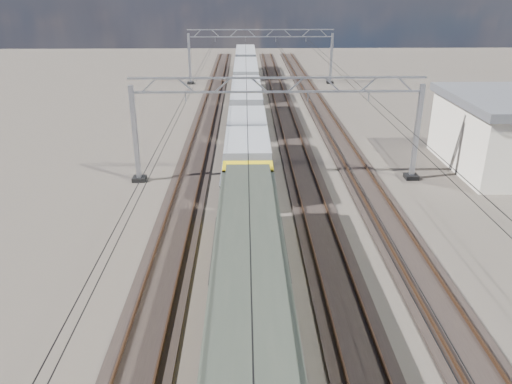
{
  "coord_description": "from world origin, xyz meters",
  "views": [
    {
      "loc": [
        -2.11,
        -28.41,
        12.69
      ],
      "look_at": [
        -1.57,
        -3.91,
        2.4
      ],
      "focal_mm": 35.0,
      "sensor_mm": 36.0,
      "label": 1
    }
  ],
  "objects_px": {
    "hopper_wagon_third": "(246,76)",
    "hopper_wagon_fourth": "(246,59)",
    "catenary_gantry_mid": "(277,125)",
    "locomotive": "(250,290)",
    "catenary_gantry_far": "(261,54)",
    "hopper_wagon_lead": "(247,146)",
    "hopper_wagon_mid": "(246,101)"
  },
  "relations": [
    {
      "from": "hopper_wagon_mid",
      "to": "hopper_wagon_lead",
      "type": "bearing_deg",
      "value": -90.0
    },
    {
      "from": "catenary_gantry_mid",
      "to": "catenary_gantry_far",
      "type": "relative_size",
      "value": 1.0
    },
    {
      "from": "catenary_gantry_mid",
      "to": "locomotive",
      "type": "height_order",
      "value": "catenary_gantry_mid"
    },
    {
      "from": "hopper_wagon_mid",
      "to": "hopper_wagon_third",
      "type": "distance_m",
      "value": 14.2
    },
    {
      "from": "catenary_gantry_far",
      "to": "hopper_wagon_lead",
      "type": "xyz_separation_m",
      "value": [
        -2.0,
        -35.27,
        -1.67
      ]
    },
    {
      "from": "catenary_gantry_mid",
      "to": "hopper_wagon_third",
      "type": "distance_m",
      "value": 29.24
    },
    {
      "from": "catenary_gantry_mid",
      "to": "locomotive",
      "type": "bearing_deg",
      "value": -96.72
    },
    {
      "from": "hopper_wagon_lead",
      "to": "hopper_wagon_fourth",
      "type": "height_order",
      "value": "same"
    },
    {
      "from": "catenary_gantry_far",
      "to": "hopper_wagon_lead",
      "type": "bearing_deg",
      "value": -93.25
    },
    {
      "from": "hopper_wagon_lead",
      "to": "hopper_wagon_fourth",
      "type": "relative_size",
      "value": 1.0
    },
    {
      "from": "catenary_gantry_mid",
      "to": "hopper_wagon_mid",
      "type": "bearing_deg",
      "value": 97.63
    },
    {
      "from": "hopper_wagon_fourth",
      "to": "catenary_gantry_far",
      "type": "bearing_deg",
      "value": -74.73
    },
    {
      "from": "locomotive",
      "to": "hopper_wagon_fourth",
      "type": "distance_m",
      "value": 60.3
    },
    {
      "from": "hopper_wagon_fourth",
      "to": "hopper_wagon_mid",
      "type": "bearing_deg",
      "value": -90.0
    },
    {
      "from": "catenary_gantry_far",
      "to": "hopper_wagon_third",
      "type": "xyz_separation_m",
      "value": [
        -2.0,
        -6.87,
        -1.67
      ]
    },
    {
      "from": "catenary_gantry_far",
      "to": "hopper_wagon_fourth",
      "type": "height_order",
      "value": "catenary_gantry_far"
    },
    {
      "from": "catenary_gantry_far",
      "to": "hopper_wagon_third",
      "type": "height_order",
      "value": "catenary_gantry_far"
    },
    {
      "from": "catenary_gantry_far",
      "to": "hopper_wagon_fourth",
      "type": "bearing_deg",
      "value": 105.27
    },
    {
      "from": "catenary_gantry_mid",
      "to": "locomotive",
      "type": "xyz_separation_m",
      "value": [
        -2.0,
        -16.97,
        -1.58
      ]
    },
    {
      "from": "locomotive",
      "to": "hopper_wagon_lead",
      "type": "relative_size",
      "value": 1.62
    },
    {
      "from": "hopper_wagon_fourth",
      "to": "hopper_wagon_lead",
      "type": "bearing_deg",
      "value": -90.0
    },
    {
      "from": "hopper_wagon_mid",
      "to": "hopper_wagon_fourth",
      "type": "bearing_deg",
      "value": 90.0
    },
    {
      "from": "catenary_gantry_mid",
      "to": "locomotive",
      "type": "relative_size",
      "value": 0.94
    },
    {
      "from": "hopper_wagon_lead",
      "to": "catenary_gantry_far",
      "type": "bearing_deg",
      "value": 86.75
    },
    {
      "from": "hopper_wagon_third",
      "to": "hopper_wagon_fourth",
      "type": "height_order",
      "value": "same"
    },
    {
      "from": "locomotive",
      "to": "hopper_wagon_third",
      "type": "distance_m",
      "value": 46.1
    },
    {
      "from": "catenary_gantry_far",
      "to": "hopper_wagon_mid",
      "type": "bearing_deg",
      "value": -95.42
    },
    {
      "from": "catenary_gantry_far",
      "to": "locomotive",
      "type": "xyz_separation_m",
      "value": [
        -2.0,
        -52.97,
        -1.58
      ]
    },
    {
      "from": "hopper_wagon_third",
      "to": "catenary_gantry_far",
      "type": "bearing_deg",
      "value": 73.78
    },
    {
      "from": "hopper_wagon_mid",
      "to": "hopper_wagon_third",
      "type": "xyz_separation_m",
      "value": [
        0.0,
        14.2,
        0.0
      ]
    },
    {
      "from": "hopper_wagon_fourth",
      "to": "catenary_gantry_mid",
      "type": "bearing_deg",
      "value": -87.36
    },
    {
      "from": "catenary_gantry_far",
      "to": "locomotive",
      "type": "bearing_deg",
      "value": -92.16
    }
  ]
}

